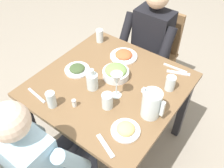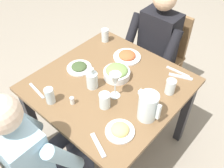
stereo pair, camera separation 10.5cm
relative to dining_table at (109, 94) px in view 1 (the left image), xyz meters
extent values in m
plane|color=gray|center=(0.00, 0.00, -0.63)|extent=(8.00, 8.00, 0.00)
cube|color=brown|center=(0.00, 0.00, 0.10)|extent=(0.99, 0.99, 0.03)
cube|color=#232328|center=(-0.44, -0.44, -0.28)|extent=(0.06, 0.06, 0.71)
cube|color=#232328|center=(-0.44, 0.44, -0.28)|extent=(0.06, 0.06, 0.71)
cube|color=#232328|center=(0.44, 0.44, -0.28)|extent=(0.06, 0.06, 0.71)
cube|color=olive|center=(0.10, 0.94, -0.41)|extent=(0.04, 0.04, 0.44)
cube|color=olive|center=(-0.24, 0.94, -0.41)|extent=(0.04, 0.04, 0.44)
cube|color=olive|center=(0.10, 0.60, -0.41)|extent=(0.04, 0.04, 0.44)
cube|color=olive|center=(-0.24, 0.60, -0.41)|extent=(0.04, 0.04, 0.44)
cube|color=olive|center=(-0.07, 0.77, -0.18)|extent=(0.40, 0.40, 0.03)
cube|color=olive|center=(-0.07, 0.95, 0.04)|extent=(0.38, 0.04, 0.42)
cube|color=#9EC6E0|center=(0.01, -0.74, 0.08)|extent=(0.32, 0.20, 0.50)
sphere|color=beige|center=(0.01, -0.74, 0.45)|extent=(0.19, 0.19, 0.19)
cylinder|color=#2D3342|center=(-0.08, -0.55, -0.20)|extent=(0.11, 0.38, 0.11)
cylinder|color=#2D3342|center=(-0.08, -0.36, -0.40)|extent=(0.10, 0.10, 0.47)
cylinder|color=#9EC6E0|center=(-0.19, -0.60, 0.11)|extent=(0.08, 0.23, 0.37)
cylinder|color=#2D3342|center=(0.09, -0.36, -0.40)|extent=(0.10, 0.10, 0.47)
cylinder|color=#9EC6E0|center=(0.21, -0.60, 0.11)|extent=(0.08, 0.23, 0.37)
cube|color=black|center=(-0.07, 0.74, 0.08)|extent=(0.32, 0.20, 0.50)
cylinder|color=#2D3342|center=(0.01, 0.55, -0.20)|extent=(0.11, 0.38, 0.11)
cylinder|color=#2D3342|center=(0.01, 0.36, -0.40)|extent=(0.10, 0.10, 0.47)
cylinder|color=black|center=(0.13, 0.60, 0.11)|extent=(0.08, 0.23, 0.37)
cylinder|color=#2D3342|center=(-0.16, 0.55, -0.20)|extent=(0.11, 0.38, 0.11)
cylinder|color=#2D3342|center=(-0.16, 0.36, -0.40)|extent=(0.10, 0.10, 0.47)
cylinder|color=black|center=(-0.27, 0.60, 0.11)|extent=(0.08, 0.23, 0.37)
cylinder|color=silver|center=(0.37, -0.07, 0.21)|extent=(0.12, 0.12, 0.19)
cube|color=silver|center=(0.45, -0.07, 0.22)|extent=(0.02, 0.02, 0.11)
cube|color=silver|center=(0.32, -0.07, 0.29)|extent=(0.04, 0.03, 0.02)
cylinder|color=white|center=(-0.01, 0.09, 0.14)|extent=(0.19, 0.19, 0.05)
ellipsoid|color=#759951|center=(-0.01, 0.09, 0.17)|extent=(0.16, 0.16, 0.06)
cylinder|color=white|center=(-0.09, 0.31, 0.12)|extent=(0.22, 0.22, 0.01)
ellipsoid|color=#CC5B33|center=(-0.09, 0.31, 0.14)|extent=(0.13, 0.13, 0.05)
cylinder|color=white|center=(-0.28, -0.03, 0.12)|extent=(0.19, 0.19, 0.01)
ellipsoid|color=#3D512D|center=(-0.28, -0.03, 0.13)|extent=(0.12, 0.12, 0.04)
cylinder|color=white|center=(0.32, -0.27, 0.12)|extent=(0.18, 0.18, 0.01)
ellipsoid|color=#E0C670|center=(0.32, -0.27, 0.14)|extent=(0.11, 0.11, 0.06)
cylinder|color=silver|center=(-0.17, -0.38, 0.17)|extent=(0.06, 0.06, 0.11)
cylinder|color=silver|center=(-0.38, 0.37, 0.17)|extent=(0.06, 0.06, 0.11)
cylinder|color=silver|center=(0.12, -0.18, 0.16)|extent=(0.07, 0.07, 0.11)
cylinder|color=silver|center=(0.37, 0.21, 0.16)|extent=(0.07, 0.07, 0.11)
cylinder|color=silver|center=(0.11, -0.06, 0.11)|extent=(0.07, 0.07, 0.01)
cylinder|color=silver|center=(0.11, -0.06, 0.17)|extent=(0.01, 0.01, 0.10)
cone|color=silver|center=(0.11, -0.06, 0.26)|extent=(0.08, 0.08, 0.09)
cylinder|color=silver|center=(-0.07, -0.10, 0.17)|extent=(0.08, 0.08, 0.12)
cylinder|color=gold|center=(-0.07, -0.10, 0.15)|extent=(0.07, 0.07, 0.07)
cylinder|color=silver|center=(-0.07, -0.10, 0.25)|extent=(0.03, 0.03, 0.04)
cylinder|color=white|center=(-0.05, -0.30, 0.13)|extent=(0.03, 0.03, 0.04)
cylinder|color=#B2B2B7|center=(-0.05, -0.30, 0.16)|extent=(0.03, 0.03, 0.01)
cube|color=silver|center=(0.29, -0.42, 0.11)|extent=(0.17, 0.09, 0.01)
cube|color=silver|center=(0.30, 0.42, 0.11)|extent=(0.19, 0.03, 0.01)
cube|color=silver|center=(0.35, 0.39, 0.11)|extent=(0.17, 0.09, 0.01)
cube|color=silver|center=(-0.32, -0.39, 0.11)|extent=(0.19, 0.04, 0.01)
camera|label=1|loc=(0.77, -1.00, 1.34)|focal=39.79mm
camera|label=2|loc=(0.85, -0.93, 1.34)|focal=39.79mm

